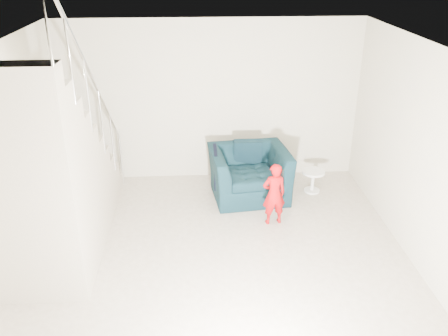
{
  "coord_description": "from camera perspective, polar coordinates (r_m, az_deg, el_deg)",
  "views": [
    {
      "loc": [
        -0.21,
        -4.84,
        3.68
      ],
      "look_at": [
        0.15,
        1.2,
        0.85
      ],
      "focal_mm": 38.0,
      "sensor_mm": 36.0,
      "label": 1
    }
  ],
  "objects": [
    {
      "name": "armchair",
      "position": [
        7.59,
        3.05,
        -0.63
      ],
      "size": [
        1.33,
        1.19,
        0.79
      ],
      "primitive_type": "imported",
      "rotation": [
        0.0,
        0.0,
        0.12
      ],
      "color": "black",
      "rests_on": "floor"
    },
    {
      "name": "toddler",
      "position": [
        6.82,
        6.03,
        -3.14
      ],
      "size": [
        0.38,
        0.28,
        0.94
      ],
      "primitive_type": "imported",
      "rotation": [
        0.0,
        0.0,
        3.32
      ],
      "color": "#A40511",
      "rests_on": "floor"
    },
    {
      "name": "staircase",
      "position": [
        6.3,
        -19.53,
        -2.18
      ],
      "size": [
        1.02,
        3.03,
        3.62
      ],
      "color": "#ADA089",
      "rests_on": "floor"
    },
    {
      "name": "right_wall",
      "position": [
        6.02,
        23.68,
        0.06
      ],
      "size": [
        0.0,
        5.5,
        5.5
      ],
      "primitive_type": "plane",
      "rotation": [
        1.57,
        0.0,
        -1.57
      ],
      "color": "beige",
      "rests_on": "floor"
    },
    {
      "name": "phone",
      "position": [
        6.64,
        7.06,
        -0.65
      ],
      "size": [
        0.04,
        0.05,
        0.1
      ],
      "primitive_type": "cube",
      "rotation": [
        0.0,
        0.0,
        -0.35
      ],
      "color": "black",
      "rests_on": "toddler"
    },
    {
      "name": "ceiling",
      "position": [
        4.95,
        -0.93,
        13.64
      ],
      "size": [
        5.5,
        5.5,
        0.0
      ],
      "primitive_type": "plane",
      "rotation": [
        3.14,
        0.0,
        0.0
      ],
      "color": "silver",
      "rests_on": "back_wall"
    },
    {
      "name": "throw",
      "position": [
        7.57,
        -1.05,
        0.15
      ],
      "size": [
        0.05,
        0.53,
        0.59
      ],
      "primitive_type": "cube",
      "color": "black",
      "rests_on": "armchair"
    },
    {
      "name": "back_wall",
      "position": [
        7.95,
        -1.77,
        7.98
      ],
      "size": [
        5.0,
        0.0,
        5.0
      ],
      "primitive_type": "plane",
      "rotation": [
        1.57,
        0.0,
        0.0
      ],
      "color": "beige",
      "rests_on": "floor"
    },
    {
      "name": "floor",
      "position": [
        6.08,
        -0.75,
        -12.15
      ],
      "size": [
        5.5,
        5.5,
        0.0
      ],
      "primitive_type": "plane",
      "color": "gray",
      "rests_on": "ground"
    },
    {
      "name": "side_table",
      "position": [
        7.9,
        10.65,
        -1.15
      ],
      "size": [
        0.37,
        0.37,
        0.37
      ],
      "color": "white",
      "rests_on": "floor"
    },
    {
      "name": "cushion",
      "position": [
        7.78,
        2.85,
        1.94
      ],
      "size": [
        0.46,
        0.22,
        0.45
      ],
      "primitive_type": "cube",
      "rotation": [
        0.21,
        0.0,
        0.0
      ],
      "color": "black",
      "rests_on": "armchair"
    }
  ]
}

